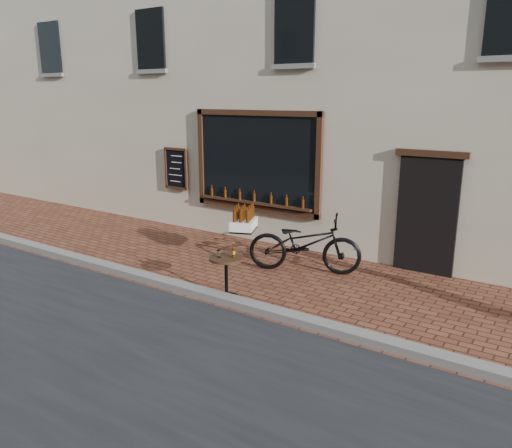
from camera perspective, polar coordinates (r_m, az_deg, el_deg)
The scene contains 5 objects.
ground at distance 7.90m, azimuth -2.33°, elevation -10.00°, with size 90.00×90.00×0.00m, color #5C2C1E.
kerb at distance 8.03m, azimuth -1.49°, elevation -9.12°, with size 90.00×0.25×0.12m, color slate.
shop_building at distance 13.13m, azimuth 15.57°, elevation 21.53°, with size 28.00×6.20×10.00m.
cargo_bicycle at distance 9.48m, azimuth 5.32°, elevation -2.14°, with size 2.54×1.54×1.20m.
bistro_table at distance 8.21m, azimuth -3.41°, elevation -5.18°, with size 0.56×0.56×0.96m.
Camera 1 is at (4.24, -5.81, 3.27)m, focal length 35.00 mm.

